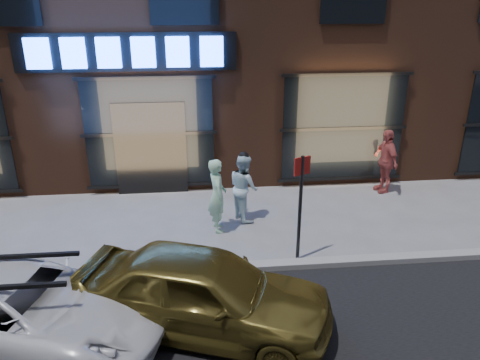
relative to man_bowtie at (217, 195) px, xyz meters
The scene contains 8 objects.
ground 2.44m from the man_bowtie, 133.01° to the right, with size 90.00×90.00×0.00m, color slate.
curb 2.42m from the man_bowtie, 133.01° to the right, with size 60.00×0.25×0.12m, color gray.
man_bowtie is the anchor object (origin of this frame).
man_cap 0.82m from the man_bowtie, 39.18° to the left, with size 0.76×0.59×1.56m, color white.
passerby 4.79m from the man_bowtie, 21.25° to the left, with size 0.99×0.41×1.68m, color #BB534D.
white_suv 4.49m from the man_bowtie, 132.85° to the right, with size 1.98×4.30×1.19m, color white.
gold_sedan 3.28m from the man_bowtie, 96.97° to the right, with size 1.59×3.95×1.35m, color olive.
sign_post 2.10m from the man_bowtie, 43.06° to the right, with size 0.33×0.16×2.16m.
Camera 1 is at (1.13, -7.57, 4.94)m, focal length 35.00 mm.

